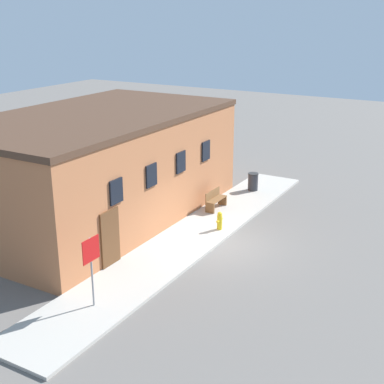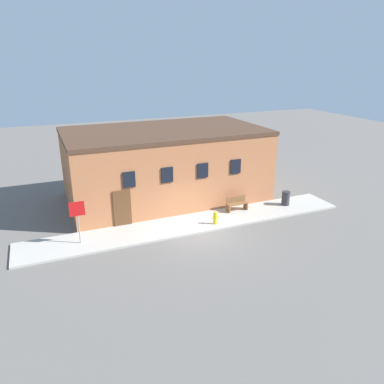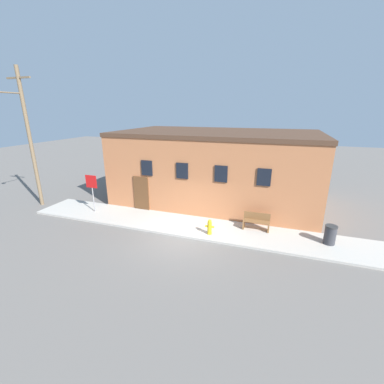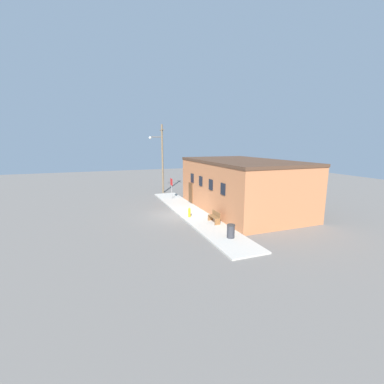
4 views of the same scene
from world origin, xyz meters
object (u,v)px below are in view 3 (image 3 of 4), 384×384
bench (256,222)px  trash_bin (330,235)px  utility_pole (27,134)px  stop_sign (92,186)px  fire_hydrant (210,227)px

bench → trash_bin: 3.39m
utility_pole → stop_sign: bearing=-0.4°
stop_sign → fire_hydrant: bearing=-4.7°
fire_hydrant → bench: bearing=31.6°
stop_sign → bench: bearing=4.2°
trash_bin → utility_pole: utility_pole is taller
stop_sign → trash_bin: size_ratio=2.53×
fire_hydrant → trash_bin: (5.50, 0.89, 0.06)m
bench → utility_pole: utility_pole is taller
stop_sign → utility_pole: (-4.39, 0.03, 2.87)m
trash_bin → fire_hydrant: bearing=-170.9°
trash_bin → utility_pole: size_ratio=0.11×
stop_sign → utility_pole: 5.24m
fire_hydrant → trash_bin: size_ratio=0.87×
fire_hydrant → trash_bin: 5.57m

